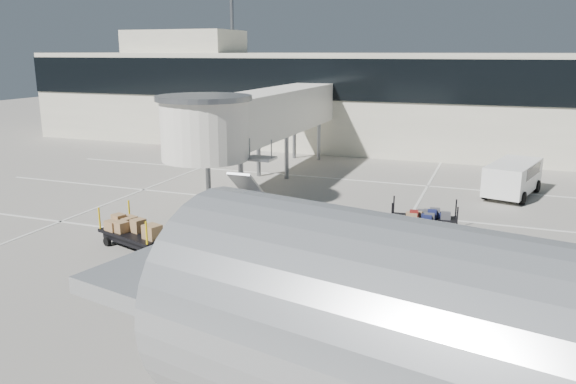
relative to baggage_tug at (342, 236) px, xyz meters
name	(u,v)px	position (x,y,z in m)	size (l,w,h in m)	color
ground	(224,261)	(-4.03, -2.97, -0.61)	(140.00, 140.00, 0.00)	#A59F93
lane_markings	(290,202)	(-4.70, 6.36, -0.60)	(40.00, 30.00, 0.02)	silver
terminal	(376,99)	(-4.39, 26.97, 3.50)	(64.00, 12.11, 15.20)	beige
jet_bridge	(256,117)	(-8.01, 9.29, 3.67)	(5.70, 20.40, 6.03)	white
baggage_tug	(342,236)	(0.00, 0.00, 0.00)	(2.71, 1.97, 1.67)	maroon
suitcase_cart	(424,220)	(2.88, 3.84, -0.07)	(3.75, 1.84, 1.44)	black
box_cart_near	(270,246)	(-2.42, -2.11, -0.03)	(3.77, 2.25, 1.45)	black
box_cart_far	(140,233)	(-8.14, -2.73, 0.04)	(4.24, 2.67, 1.64)	black
ground_worker	(284,244)	(-1.62, -2.65, 0.30)	(0.66, 0.43, 1.82)	#B7FF1A
minivan	(514,175)	(6.84, 12.49, 0.56)	(3.34, 5.51, 1.95)	white
belt_loader	(179,138)	(-20.65, 21.02, 0.06)	(3.90, 2.55, 1.76)	maroon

